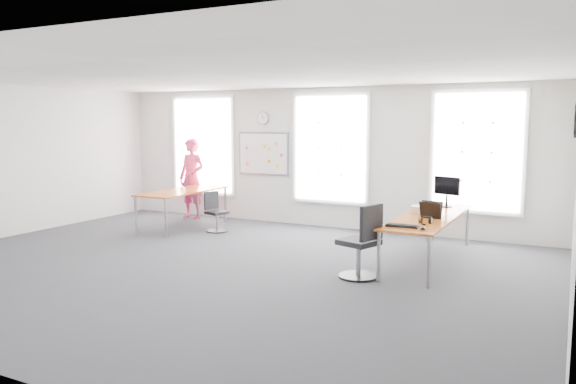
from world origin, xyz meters
The scene contains 20 objects.
floor centered at (0.00, 0.00, 0.00)m, with size 10.00×10.00×0.00m, color #242429.
ceiling centered at (0.00, 0.00, 3.00)m, with size 10.00×10.00×0.00m, color white.
wall_back centered at (0.00, 4.00, 1.50)m, with size 10.00×10.00×0.00m, color silver.
window_left centered at (-3.00, 3.97, 1.70)m, with size 1.60×0.06×2.20m, color silver.
window_mid centered at (0.30, 3.97, 1.70)m, with size 1.60×0.06×2.20m, color silver.
window_right centered at (3.30, 3.97, 1.70)m, with size 1.60×0.06×2.20m, color silver.
desk_right centered at (2.91, 1.94, 0.71)m, with size 0.83×3.13×0.76m.
desk_left centered at (-2.50, 2.49, 0.74)m, with size 0.89×2.22×0.81m.
chair_right centered at (2.28, 0.49, 0.48)m, with size 0.63×0.63×1.10m.
chair_left centered at (-1.64, 2.45, 0.36)m, with size 0.46×0.46×0.83m.
person centered at (-3.07, 3.57, 0.94)m, with size 0.69×0.45×1.89m, color #E13262.
whiteboard centered at (-1.35, 3.97, 1.55)m, with size 1.20×0.03×0.90m, color white.
wall_clock centered at (-1.35, 3.97, 2.35)m, with size 0.30×0.30×0.04m, color gray.
keyboard centered at (2.79, 0.76, 0.77)m, with size 0.47×0.17×0.02m, color black.
mouse centered at (3.12, 0.65, 0.78)m, with size 0.08×0.12×0.05m, color black.
lens_cap centered at (3.02, 1.07, 0.76)m, with size 0.07×0.07×0.01m, color black.
headphones centered at (3.02, 1.19, 0.81)m, with size 0.19×0.10×0.11m.
laptop_sleeve centered at (3.00, 1.63, 0.90)m, with size 0.35×0.22×0.28m.
paper_stack centered at (2.75, 2.10, 0.82)m, with size 0.35×0.26×0.12m, color #F3E8BF.
monitor centered at (2.96, 3.00, 1.09)m, with size 0.47×0.21×0.54m.
Camera 1 is at (4.97, -7.10, 2.27)m, focal length 35.00 mm.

